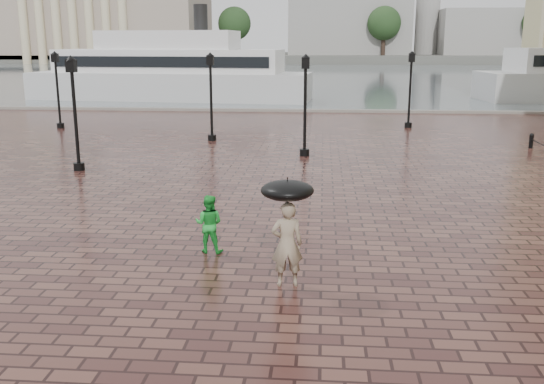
{
  "coord_description": "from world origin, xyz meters",
  "views": [
    {
      "loc": [
        3.79,
        -13.3,
        5.03
      ],
      "look_at": [
        2.57,
        1.32,
        1.4
      ],
      "focal_mm": 40.0,
      "sensor_mm": 36.0,
      "label": 1
    }
  ],
  "objects": [
    {
      "name": "child_pedestrian",
      "position": [
        1.07,
        0.71,
        0.72
      ],
      "size": [
        0.76,
        0.62,
        1.44
      ],
      "primitive_type": "imported",
      "rotation": [
        0.0,
        0.0,
        3.03
      ],
      "color": "green",
      "rests_on": "ground"
    },
    {
      "name": "far_shore",
      "position": [
        0.0,
        160.0,
        1.0
      ],
      "size": [
        300.0,
        60.0,
        2.0
      ],
      "primitive_type": "cube",
      "color": "#4C4C47",
      "rests_on": "ground"
    },
    {
      "name": "far_trees",
      "position": [
        0.0,
        138.0,
        9.42
      ],
      "size": [
        188.0,
        8.0,
        13.5
      ],
      "color": "#2D2119",
      "rests_on": "ground"
    },
    {
      "name": "harbour_water",
      "position": [
        0.0,
        92.0,
        0.0
      ],
      "size": [
        240.0,
        240.0,
        0.0
      ],
      "primitive_type": "plane",
      "color": "#4A545A",
      "rests_on": "ground"
    },
    {
      "name": "distant_skyline",
      "position": [
        48.14,
        150.0,
        9.45
      ],
      "size": [
        102.5,
        22.0,
        33.0
      ],
      "color": "gray",
      "rests_on": "ground"
    },
    {
      "name": "street_lamps",
      "position": [
        -1.6,
        17.6,
        2.33
      ],
      "size": [
        21.44,
        14.44,
        4.4
      ],
      "color": "black",
      "rests_on": "ground"
    },
    {
      "name": "adult_pedestrian",
      "position": [
        3.1,
        -1.26,
        0.92
      ],
      "size": [
        0.73,
        0.54,
        1.84
      ],
      "primitive_type": "imported",
      "rotation": [
        0.0,
        0.0,
        3.29
      ],
      "color": "gray",
      "rests_on": "ground"
    },
    {
      "name": "umbrella",
      "position": [
        3.1,
        -1.26,
        2.08
      ],
      "size": [
        1.1,
        1.1,
        1.18
      ],
      "color": "black",
      "rests_on": "ground"
    },
    {
      "name": "quay_edge",
      "position": [
        0.0,
        32.0,
        0.0
      ],
      "size": [
        80.0,
        0.6,
        0.3
      ],
      "primitive_type": "cube",
      "color": "slate",
      "rests_on": "ground"
    },
    {
      "name": "ground",
      "position": [
        0.0,
        0.0,
        0.0
      ],
      "size": [
        300.0,
        300.0,
        0.0
      ],
      "primitive_type": "plane",
      "color": "#331917",
      "rests_on": "ground"
    },
    {
      "name": "museum",
      "position": [
        -55.0,
        144.61,
        13.91
      ],
      "size": [
        57.0,
        32.5,
        26.0
      ],
      "color": "gray",
      "rests_on": "ground"
    },
    {
      "name": "ferry_near",
      "position": [
        -9.96,
        41.07,
        2.48
      ],
      "size": [
        25.6,
        8.3,
        8.25
      ],
      "rotation": [
        0.0,
        0.0,
        -0.09
      ],
      "color": "#BDBDBD",
      "rests_on": "ground"
    }
  ]
}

